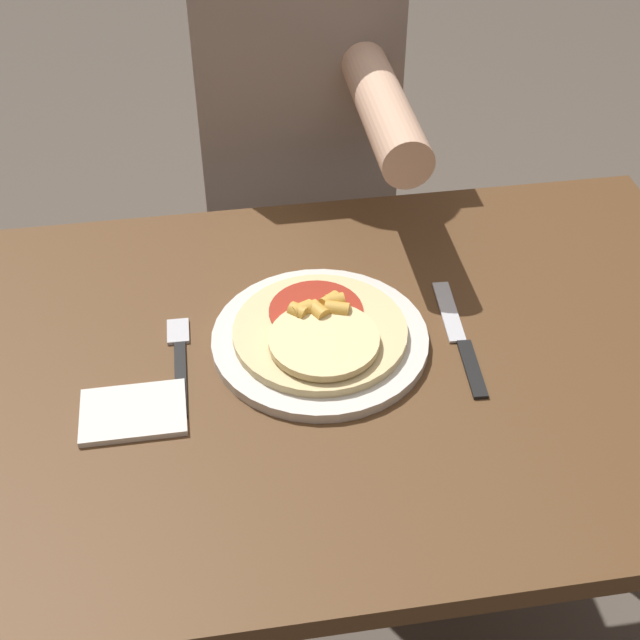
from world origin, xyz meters
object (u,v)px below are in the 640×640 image
object	(u,v)px
dining_table	(342,432)
pizza	(321,331)
knife	(460,339)
plate	(320,340)
fork	(180,359)
person_diner	(295,145)

from	to	relation	value
dining_table	pizza	distance (m)	0.17
knife	plate	bearing A→B (deg)	173.33
dining_table	knife	world-z (taller)	knife
plate	fork	world-z (taller)	plate
dining_table	plate	xyz separation A→B (m)	(-0.02, 0.03, 0.14)
dining_table	fork	world-z (taller)	fork
plate	pizza	distance (m)	0.02
fork	pizza	bearing A→B (deg)	-0.19
fork	knife	bearing A→B (deg)	-2.83
dining_table	person_diner	world-z (taller)	person_diner
plate	fork	xyz separation A→B (m)	(-0.18, -0.00, -0.00)
dining_table	fork	bearing A→B (deg)	172.14
plate	fork	distance (m)	0.18
pizza	knife	size ratio (longest dim) A/B	1.00
knife	person_diner	bearing A→B (deg)	104.11
dining_table	plate	distance (m)	0.15
dining_table	person_diner	size ratio (longest dim) A/B	0.83
knife	person_diner	size ratio (longest dim) A/B	0.17
dining_table	pizza	size ratio (longest dim) A/B	4.81
plate	person_diner	bearing A→B (deg)	85.74
fork	knife	xyz separation A→B (m)	(0.36, -0.02, -0.00)
dining_table	knife	size ratio (longest dim) A/B	4.79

